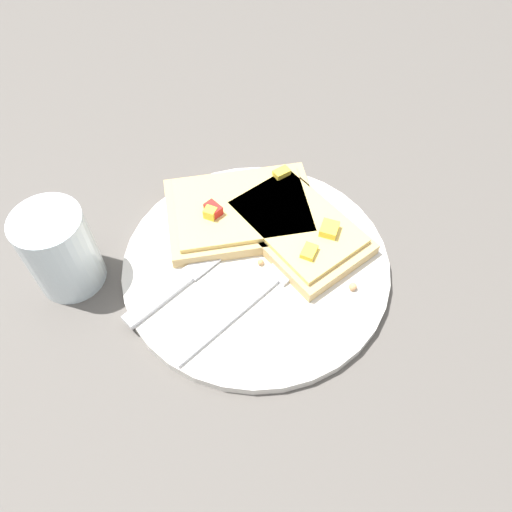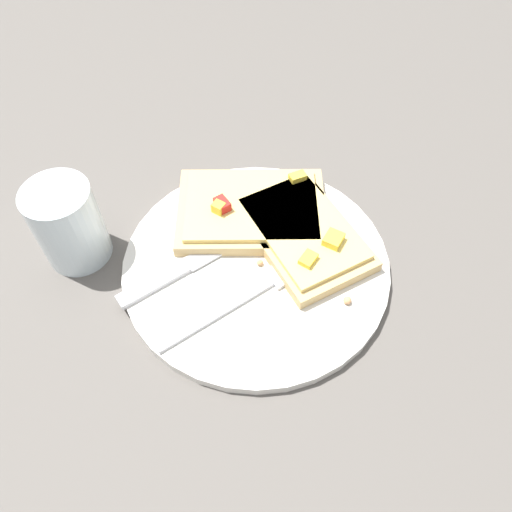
{
  "view_description": "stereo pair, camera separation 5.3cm",
  "coord_description": "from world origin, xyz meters",
  "px_view_note": "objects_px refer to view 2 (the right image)",
  "views": [
    {
      "loc": [
        -0.18,
        0.25,
        0.45
      ],
      "look_at": [
        0.0,
        0.0,
        0.02
      ],
      "focal_mm": 35.0,
      "sensor_mm": 36.0,
      "label": 1
    },
    {
      "loc": [
        -0.22,
        0.22,
        0.45
      ],
      "look_at": [
        0.0,
        0.0,
        0.02
      ],
      "focal_mm": 35.0,
      "sensor_mm": 36.0,
      "label": 2
    }
  ],
  "objects_px": {
    "plate": "(256,265)",
    "knife": "(194,262)",
    "pizza_slice_corner": "(251,209)",
    "fork": "(259,287)",
    "drinking_glass": "(68,224)",
    "pizza_slice_main": "(303,233)"
  },
  "relations": [
    {
      "from": "knife",
      "to": "pizza_slice_main",
      "type": "bearing_deg",
      "value": -19.33
    },
    {
      "from": "pizza_slice_main",
      "to": "pizza_slice_corner",
      "type": "xyz_separation_m",
      "value": [
        0.06,
        0.02,
        0.0
      ]
    },
    {
      "from": "pizza_slice_main",
      "to": "drinking_glass",
      "type": "height_order",
      "value": "drinking_glass"
    },
    {
      "from": "plate",
      "to": "pizza_slice_main",
      "type": "relative_size",
      "value": 1.61
    },
    {
      "from": "fork",
      "to": "drinking_glass",
      "type": "distance_m",
      "value": 0.21
    },
    {
      "from": "pizza_slice_corner",
      "to": "drinking_glass",
      "type": "distance_m",
      "value": 0.2
    },
    {
      "from": "plate",
      "to": "knife",
      "type": "distance_m",
      "value": 0.07
    },
    {
      "from": "fork",
      "to": "knife",
      "type": "height_order",
      "value": "knife"
    },
    {
      "from": "plate",
      "to": "pizza_slice_corner",
      "type": "distance_m",
      "value": 0.07
    },
    {
      "from": "fork",
      "to": "pizza_slice_main",
      "type": "xyz_separation_m",
      "value": [
        0.01,
        -0.08,
        0.01
      ]
    },
    {
      "from": "plate",
      "to": "pizza_slice_main",
      "type": "bearing_deg",
      "value": -103.55
    },
    {
      "from": "plate",
      "to": "pizza_slice_corner",
      "type": "height_order",
      "value": "pizza_slice_corner"
    },
    {
      "from": "fork",
      "to": "pizza_slice_corner",
      "type": "height_order",
      "value": "pizza_slice_corner"
    },
    {
      "from": "fork",
      "to": "knife",
      "type": "xyz_separation_m",
      "value": [
        0.07,
        0.03,
        0.0
      ]
    },
    {
      "from": "knife",
      "to": "plate",
      "type": "bearing_deg",
      "value": -33.58
    },
    {
      "from": "fork",
      "to": "drinking_glass",
      "type": "xyz_separation_m",
      "value": [
        0.18,
        0.1,
        0.03
      ]
    },
    {
      "from": "knife",
      "to": "pizza_slice_main",
      "type": "relative_size",
      "value": 1.19
    },
    {
      "from": "pizza_slice_corner",
      "to": "drinking_glass",
      "type": "relative_size",
      "value": 2.12
    },
    {
      "from": "plate",
      "to": "fork",
      "type": "bearing_deg",
      "value": 140.23
    },
    {
      "from": "drinking_glass",
      "to": "pizza_slice_main",
      "type": "bearing_deg",
      "value": -132.95
    },
    {
      "from": "fork",
      "to": "pizza_slice_corner",
      "type": "relative_size",
      "value": 1.07
    },
    {
      "from": "drinking_glass",
      "to": "plate",
      "type": "bearing_deg",
      "value": -141.63
    }
  ]
}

